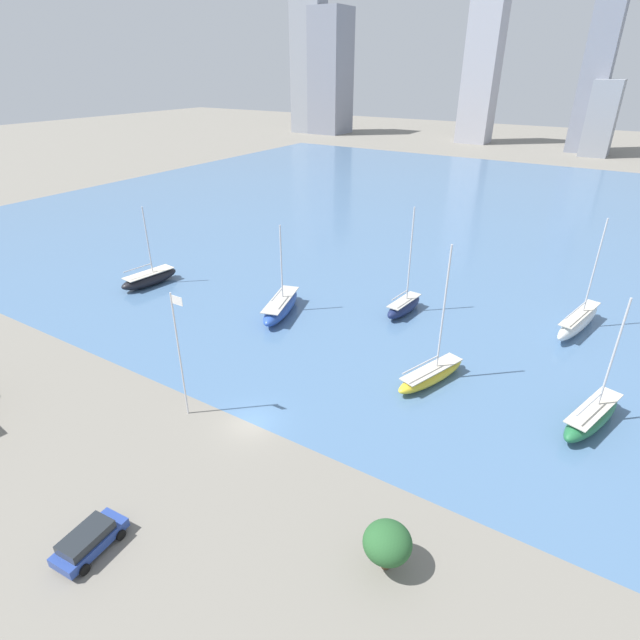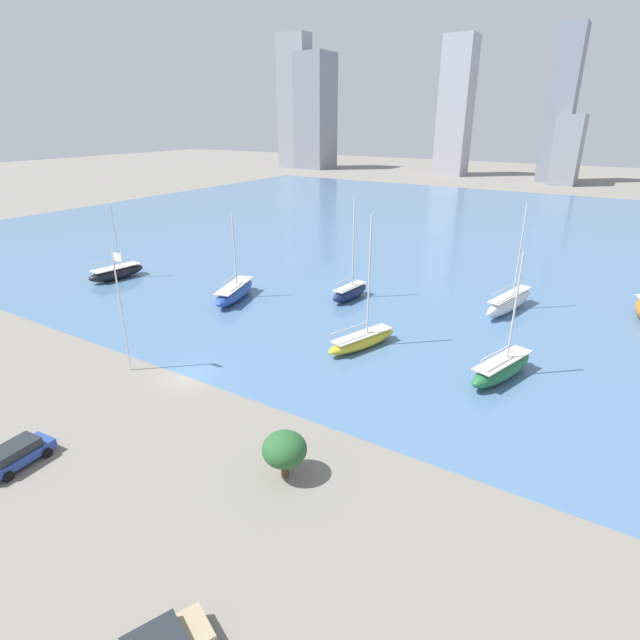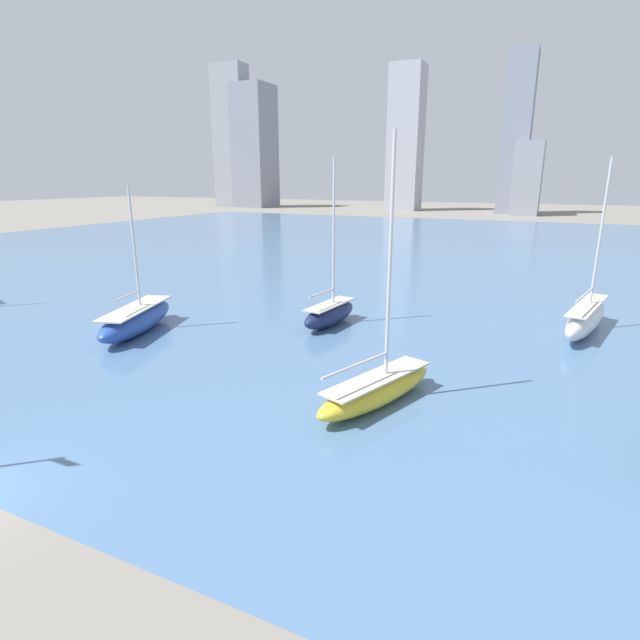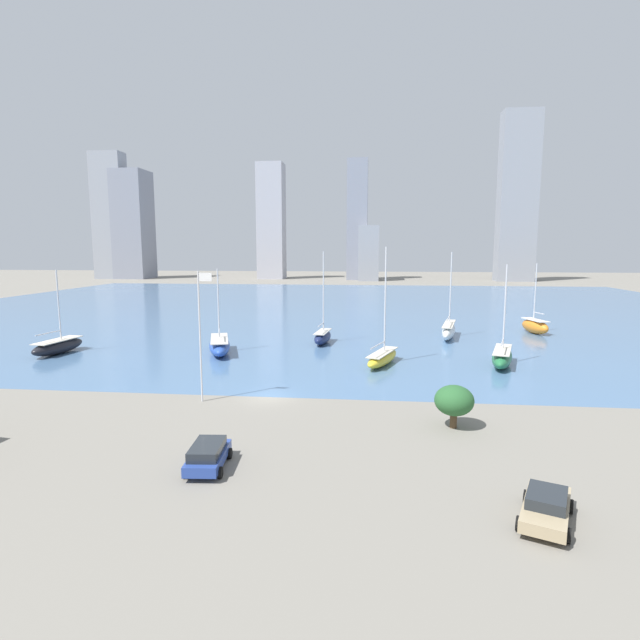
{
  "view_description": "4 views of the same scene",
  "coord_description": "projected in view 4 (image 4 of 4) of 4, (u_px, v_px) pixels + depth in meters",
  "views": [
    {
      "loc": [
        22.31,
        -24.71,
        26.45
      ],
      "look_at": [
        -1.42,
        12.95,
        3.61
      ],
      "focal_mm": 28.0,
      "sensor_mm": 36.0,
      "label": 1
    },
    {
      "loc": [
        30.89,
        -26.94,
        21.48
      ],
      "look_at": [
        5.73,
        13.1,
        2.21
      ],
      "focal_mm": 28.0,
      "sensor_mm": 36.0,
      "label": 2
    },
    {
      "loc": [
        17.67,
        -8.76,
        11.08
      ],
      "look_at": [
        5.53,
        17.05,
        3.02
      ],
      "focal_mm": 28.0,
      "sensor_mm": 36.0,
      "label": 3
    },
    {
      "loc": [
        9.06,
        -42.15,
        13.04
      ],
      "look_at": [
        3.68,
        9.1,
        5.69
      ],
      "focal_mm": 28.0,
      "sensor_mm": 36.0,
      "label": 4
    }
  ],
  "objects": [
    {
      "name": "sailboat_orange",
      "position": [
        535.0,
        326.0,
        77.53
      ],
      "size": [
        3.68,
        6.78,
        10.87
      ],
      "rotation": [
        0.0,
        0.0,
        0.25
      ],
      "color": "orange",
      "rests_on": "harbor_water"
    },
    {
      "name": "sailboat_blue",
      "position": [
        220.0,
        345.0,
        62.67
      ],
      "size": [
        5.35,
        10.09,
        10.64
      ],
      "rotation": [
        0.0,
        0.0,
        0.3
      ],
      "color": "#284CA8",
      "rests_on": "harbor_water"
    },
    {
      "name": "parked_sedan_tan",
      "position": [
        546.0,
        506.0,
        23.95
      ],
      "size": [
        3.63,
        5.08,
        1.5
      ],
      "rotation": [
        0.0,
        0.0,
        -0.39
      ],
      "color": "tan",
      "rests_on": "ground_plane"
    },
    {
      "name": "harbor_water",
      "position": [
        332.0,
        307.0,
        113.19
      ],
      "size": [
        180.0,
        140.0,
        0.0
      ],
      "color": "#4C7099",
      "rests_on": "ground_plane"
    },
    {
      "name": "distant_city_skyline",
      "position": [
        305.0,
        217.0,
        211.69
      ],
      "size": [
        187.2,
        20.17,
        66.83
      ],
      "color": "#8E939E",
      "rests_on": "ground_plane"
    },
    {
      "name": "sailboat_yellow",
      "position": [
        383.0,
        357.0,
        56.58
      ],
      "size": [
        4.65,
        8.85,
        13.28
      ],
      "rotation": [
        0.0,
        0.0,
        -0.33
      ],
      "color": "yellow",
      "rests_on": "harbor_water"
    },
    {
      "name": "sailboat_navy",
      "position": [
        323.0,
        336.0,
        69.2
      ],
      "size": [
        2.59,
        7.0,
        12.7
      ],
      "rotation": [
        0.0,
        0.0,
        -0.1
      ],
      "color": "#19234C",
      "rests_on": "harbor_water"
    },
    {
      "name": "yard_shrub",
      "position": [
        454.0,
        401.0,
        36.42
      ],
      "size": [
        2.86,
        2.86,
        3.18
      ],
      "color": "#4C3823",
      "rests_on": "ground_plane"
    },
    {
      "name": "sailboat_green",
      "position": [
        502.0,
        357.0,
        56.0
      ],
      "size": [
        4.55,
        9.01,
        11.37
      ],
      "rotation": [
        0.0,
        0.0,
        -0.29
      ],
      "color": "#236B3D",
      "rests_on": "harbor_water"
    },
    {
      "name": "ground_plane",
      "position": [
        268.0,
        397.0,
        44.27
      ],
      "size": [
        500.0,
        500.0,
        0.0
      ],
      "primitive_type": "plane",
      "color": "gray"
    },
    {
      "name": "flag_pole",
      "position": [
        201.0,
        332.0,
        42.2
      ],
      "size": [
        1.24,
        0.14,
        11.23
      ],
      "color": "silver",
      "rests_on": "ground_plane"
    },
    {
      "name": "parked_wagon_blue",
      "position": [
        208.0,
        455.0,
        29.81
      ],
      "size": [
        2.52,
        4.5,
        1.55
      ],
      "rotation": [
        0.0,
        0.0,
        0.08
      ],
      "color": "#284293",
      "rests_on": "ground_plane"
    },
    {
      "name": "sailboat_white",
      "position": [
        449.0,
        330.0,
        73.52
      ],
      "size": [
        4.0,
        10.9,
        12.6
      ],
      "rotation": [
        0.0,
        0.0,
        -0.22
      ],
      "color": "white",
      "rests_on": "harbor_water"
    },
    {
      "name": "sailboat_black",
      "position": [
        58.0,
        346.0,
        62.55
      ],
      "size": [
        3.57,
        8.47,
        10.47
      ],
      "rotation": [
        0.0,
        0.0,
        -0.13
      ],
      "color": "black",
      "rests_on": "harbor_water"
    }
  ]
}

